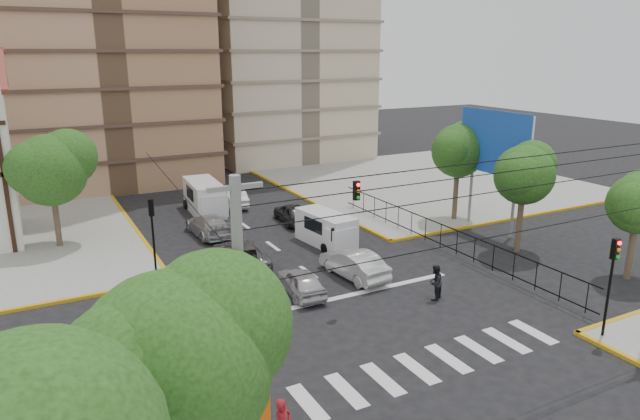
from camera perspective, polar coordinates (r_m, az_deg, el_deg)
ground at (r=28.24m, az=3.46°, el=-9.55°), size 160.00×160.00×0.00m
sidewalk_ne at (r=54.80m, az=10.49°, el=2.81°), size 26.00×26.00×0.15m
crosswalk_stripes at (r=23.93m, az=11.21°, el=-14.80°), size 12.00×2.40×0.01m
stop_line at (r=29.17m, az=2.22°, el=-8.67°), size 13.00×0.40×0.01m
park_fence at (r=36.56m, az=11.90°, el=-3.88°), size 0.10×22.50×1.66m
billboard at (r=39.79m, az=17.10°, el=6.28°), size 0.36×6.20×8.10m
tree_sw_near at (r=13.78m, az=-14.10°, el=-14.18°), size 5.63×4.60×7.57m
tree_park_a at (r=36.29m, az=19.84°, el=3.59°), size 4.41×3.60×6.83m
tree_park_b at (r=34.45m, az=29.31°, el=0.78°), size 3.92×3.20×5.98m
tree_park_c at (r=41.81m, az=13.76°, el=6.02°), size 4.65×3.80×7.25m
tree_tudor at (r=38.38m, az=-25.26°, el=3.96°), size 5.39×4.40×7.43m
traffic_light_se at (r=26.92m, az=27.15°, el=-5.46°), size 0.28×0.22×4.40m
traffic_light_nw at (r=31.36m, az=-16.43°, el=-1.50°), size 0.28×0.22×4.40m
traffic_light_hanging at (r=24.62m, az=6.15°, el=1.19°), size 18.00×9.12×0.92m
utility_pole_sw at (r=15.31m, az=-7.86°, el=-12.77°), size 1.40×0.28×9.00m
district_sign at (r=16.41m, az=-6.54°, el=-20.12°), size 0.90×0.12×3.20m
van_right_lane at (r=36.19m, az=0.78°, el=-2.04°), size 2.33×4.80×2.08m
van_left_lane at (r=44.16m, az=-11.40°, el=1.15°), size 2.44×5.52×2.44m
car_silver_front_left at (r=29.23m, az=-1.94°, el=-7.18°), size 1.86×4.04×1.34m
car_white_front_right at (r=31.35m, az=3.40°, el=-5.40°), size 2.03×4.77×1.53m
car_grey_mid_left at (r=33.11m, az=-7.96°, el=-4.43°), size 2.82×5.43×1.46m
car_silver_rear_left at (r=38.97m, az=-11.12°, el=-1.50°), size 2.18×5.00×1.43m
car_darkgrey_mid_right at (r=41.06m, az=-2.81°, el=-0.31°), size 2.10×4.43×1.46m
car_white_rear_right at (r=45.87m, az=-8.56°, el=1.21°), size 2.06×4.45×1.41m
pedestrian_crosswalk at (r=29.10m, az=11.43°, el=-7.11°), size 1.10×1.02×1.82m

